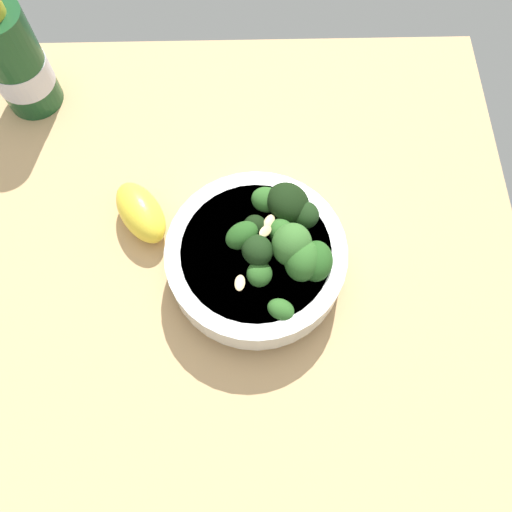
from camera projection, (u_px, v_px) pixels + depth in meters
ground_plane at (210, 289)px, 59.05cm from camera, size 71.36×71.36×3.52cm
bowl_of_broccoli at (262, 255)px, 54.56cm from camera, size 18.91×18.91×9.04cm
lemon_wedge at (141, 212)px, 58.34cm from camera, size 8.18×9.41×4.56cm
bottle_tall at (16, 62)px, 61.37cm from camera, size 7.03×7.03×15.00cm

